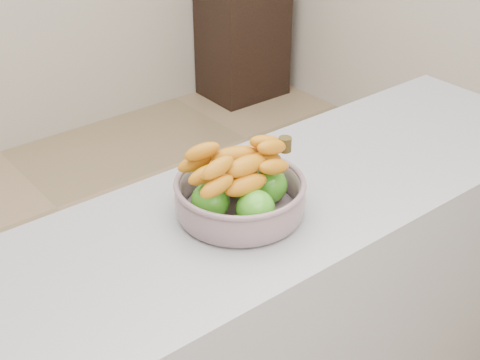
% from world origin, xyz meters
% --- Properties ---
extents(ground, '(4.00, 4.00, 0.00)m').
position_xyz_m(ground, '(0.00, 0.00, 0.00)').
color(ground, '#9C8260').
rests_on(ground, ground).
extents(counter, '(2.00, 0.60, 0.90)m').
position_xyz_m(counter, '(0.00, -0.44, 0.45)').
color(counter, '#9C9CA4').
rests_on(counter, ground).
extents(cabinet, '(0.51, 0.41, 0.91)m').
position_xyz_m(cabinet, '(1.65, 1.78, 0.46)').
color(cabinet, black).
rests_on(cabinet, ground).
extents(fruit_bowl, '(0.34, 0.34, 0.19)m').
position_xyz_m(fruit_bowl, '(-0.14, -0.44, 0.96)').
color(fruit_bowl, '#8796A2').
rests_on(fruit_bowl, counter).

